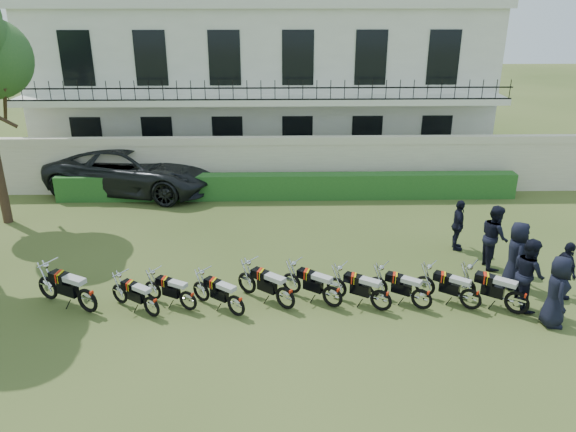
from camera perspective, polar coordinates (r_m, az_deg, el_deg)
name	(u,v)px	position (r m, az deg, el deg)	size (l,w,h in m)	color
ground	(257,288)	(15.71, -3.20, -7.34)	(100.00, 100.00, 0.00)	#38481D
perimeter_wall	(262,164)	(22.65, -2.67, 5.26)	(30.00, 0.35, 2.30)	beige
hedge	(287,186)	(22.09, -0.08, 3.02)	(18.00, 0.60, 1.00)	#1B4B1C
building	(264,78)	(27.93, -2.50, 13.81)	(20.40, 9.60, 7.40)	silver
motorcycle_0	(87,295)	(15.20, -19.78, -7.55)	(1.88, 1.10, 1.14)	black
motorcycle_1	(151,302)	(14.61, -13.73, -8.48)	(1.46, 1.05, 0.94)	black
motorcycle_2	(188,296)	(14.69, -10.14, -8.02)	(1.52, 0.90, 0.92)	black
motorcycle_3	(236,301)	(14.28, -5.31, -8.57)	(1.47, 1.16, 0.97)	black
motorcycle_4	(285,293)	(14.49, -0.26, -7.82)	(1.56, 1.28, 1.05)	black
motorcycle_5	(333,292)	(14.62, 4.55, -7.66)	(1.57, 1.15, 1.02)	black
motorcycle_6	(381,295)	(14.62, 9.46, -7.95)	(1.61, 1.07, 1.01)	black
motorcycle_7	(422,294)	(14.90, 13.47, -7.74)	(1.53, 1.07, 0.98)	black
motorcycle_8	(471,294)	(15.23, 18.12, -7.56)	(1.52, 1.13, 0.99)	black
motorcycle_9	(518,297)	(15.41, 22.31, -7.65)	(1.65, 1.23, 1.07)	black
suv	(133,169)	(23.61, -15.44, 4.60)	(3.13, 6.80, 1.89)	black
officer_0	(557,291)	(15.15, 25.62, -6.92)	(0.90, 0.58, 1.84)	black
officer_1	(528,274)	(15.65, 23.22, -5.39)	(0.93, 0.73, 1.92)	black
officer_2	(566,271)	(16.57, 26.36, -4.99)	(0.95, 0.40, 1.62)	black
officer_3	(516,255)	(16.58, 22.18, -3.69)	(0.94, 0.61, 1.92)	black
officer_4	(494,236)	(17.56, 20.23, -1.96)	(0.93, 0.73, 1.92)	black
officer_5	(458,225)	(18.41, 16.89, -0.90)	(0.96, 0.40, 1.65)	black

